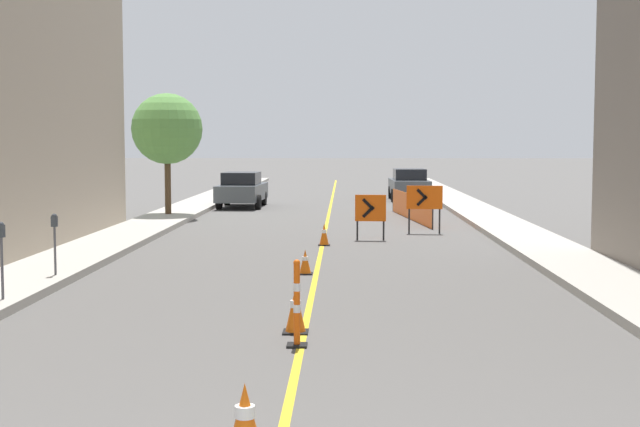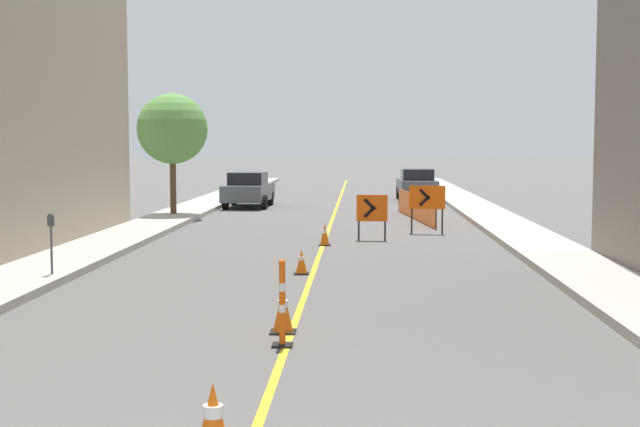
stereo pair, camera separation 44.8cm
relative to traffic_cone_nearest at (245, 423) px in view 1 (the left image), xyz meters
The scene contains 16 objects.
lane_stripe 27.85m from the traffic_cone_nearest, 89.40° to the left, with size 0.12×63.00×0.01m.
sidewalk_left 28.45m from the traffic_cone_nearest, 101.73° to the left, with size 1.96×63.00×0.18m.
sidewalk_right 28.57m from the traffic_cone_nearest, 77.12° to the left, with size 1.96×63.00×0.18m.
traffic_cone_nearest is the anchor object (origin of this frame).
traffic_cone_second 5.59m from the traffic_cone_nearest, 88.30° to the left, with size 0.40×0.40×0.72m.
traffic_cone_third 11.71m from the traffic_cone_nearest, 89.76° to the left, with size 0.33×0.33×0.56m.
traffic_cone_fourth 17.23m from the traffic_cone_nearest, 88.84° to the left, with size 0.33×0.33×0.64m.
delineator_post_front 4.68m from the traffic_cone_nearest, 87.10° to the left, with size 0.30×0.30×1.28m.
arrow_barricade_primary 18.69m from the traffic_cone_nearest, 84.74° to the left, with size 0.93×0.12×1.37m.
arrow_barricade_secondary 20.91m from the traffic_cone_nearest, 80.34° to the left, with size 1.15×0.17×1.55m.
safety_mesh_fence 26.09m from the traffic_cone_nearest, 82.37° to the left, with size 0.96×7.80×0.96m.
parked_car_curb_near 32.03m from the traffic_cone_nearest, 96.61° to the left, with size 2.00×4.38×1.59m.
parked_car_curb_mid 37.08m from the traffic_cone_nearest, 83.50° to the left, with size 1.94×4.34×1.59m.
parking_meter_near_curb 9.07m from the traffic_cone_nearest, 124.79° to the left, with size 0.12×0.11×1.39m.
parking_meter_far_curb 11.55m from the traffic_cone_nearest, 116.54° to the left, with size 0.12×0.11×1.30m.
street_tree_left_near 26.85m from the traffic_cone_nearest, 102.74° to the left, with size 2.72×2.72×4.64m.
Camera 1 is at (0.63, -4.43, 2.99)m, focal length 50.00 mm.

